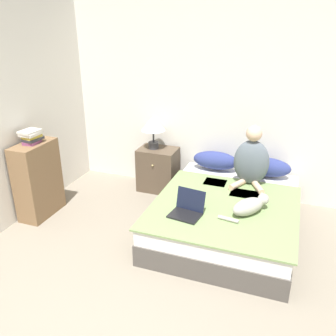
{
  "coord_description": "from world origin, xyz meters",
  "views": [
    {
      "loc": [
        0.8,
        -1.28,
        2.28
      ],
      "look_at": [
        -0.41,
        2.07,
        0.77
      ],
      "focal_mm": 38.0,
      "sensor_mm": 36.0,
      "label": 1
    }
  ],
  "objects_px": {
    "pillow_near": "(215,160)",
    "nightstand": "(158,169)",
    "book_stack_top": "(31,136)",
    "bookshelf": "(38,180)",
    "person_sitting": "(251,160)",
    "table_lamp": "(153,125)",
    "pillow_far": "(267,167)",
    "bed": "(227,215)",
    "cat_tabby": "(250,206)",
    "laptop_open": "(187,210)"
  },
  "relations": [
    {
      "from": "bed",
      "to": "laptop_open",
      "type": "xyz_separation_m",
      "value": [
        -0.33,
        -0.48,
        0.26
      ]
    },
    {
      "from": "nightstand",
      "to": "bookshelf",
      "type": "height_order",
      "value": "bookshelf"
    },
    {
      "from": "book_stack_top",
      "to": "bookshelf",
      "type": "bearing_deg",
      "value": -130.46
    },
    {
      "from": "nightstand",
      "to": "bed",
      "type": "bearing_deg",
      "value": -33.72
    },
    {
      "from": "pillow_near",
      "to": "book_stack_top",
      "type": "height_order",
      "value": "book_stack_top"
    },
    {
      "from": "cat_tabby",
      "to": "pillow_near",
      "type": "bearing_deg",
      "value": 68.51
    },
    {
      "from": "pillow_near",
      "to": "laptop_open",
      "type": "relative_size",
      "value": 1.72
    },
    {
      "from": "pillow_far",
      "to": "bookshelf",
      "type": "height_order",
      "value": "bookshelf"
    },
    {
      "from": "cat_tabby",
      "to": "person_sitting",
      "type": "bearing_deg",
      "value": 46.52
    },
    {
      "from": "pillow_near",
      "to": "nightstand",
      "type": "height_order",
      "value": "pillow_near"
    },
    {
      "from": "bookshelf",
      "to": "pillow_near",
      "type": "bearing_deg",
      "value": 31.7
    },
    {
      "from": "table_lamp",
      "to": "bookshelf",
      "type": "xyz_separation_m",
      "value": [
        -1.05,
        -1.15,
        -0.48
      ]
    },
    {
      "from": "pillow_far",
      "to": "bookshelf",
      "type": "xyz_separation_m",
      "value": [
        -2.58,
        -1.19,
        -0.07
      ]
    },
    {
      "from": "bed",
      "to": "nightstand",
      "type": "bearing_deg",
      "value": 146.28
    },
    {
      "from": "pillow_far",
      "to": "bed",
      "type": "bearing_deg",
      "value": -112.72
    },
    {
      "from": "bed",
      "to": "book_stack_top",
      "type": "xyz_separation_m",
      "value": [
        -2.25,
        -0.39,
        0.81
      ]
    },
    {
      "from": "table_lamp",
      "to": "bookshelf",
      "type": "height_order",
      "value": "table_lamp"
    },
    {
      "from": "pillow_near",
      "to": "laptop_open",
      "type": "bearing_deg",
      "value": -89.89
    },
    {
      "from": "book_stack_top",
      "to": "table_lamp",
      "type": "bearing_deg",
      "value": 47.61
    },
    {
      "from": "pillow_near",
      "to": "person_sitting",
      "type": "height_order",
      "value": "person_sitting"
    },
    {
      "from": "laptop_open",
      "to": "nightstand",
      "type": "height_order",
      "value": "laptop_open"
    },
    {
      "from": "cat_tabby",
      "to": "laptop_open",
      "type": "relative_size",
      "value": 1.33
    },
    {
      "from": "person_sitting",
      "to": "book_stack_top",
      "type": "height_order",
      "value": "person_sitting"
    },
    {
      "from": "bed",
      "to": "person_sitting",
      "type": "bearing_deg",
      "value": 71.18
    },
    {
      "from": "pillow_far",
      "to": "book_stack_top",
      "type": "bearing_deg",
      "value": -155.38
    },
    {
      "from": "pillow_far",
      "to": "table_lamp",
      "type": "height_order",
      "value": "table_lamp"
    },
    {
      "from": "bed",
      "to": "pillow_far",
      "type": "height_order",
      "value": "pillow_far"
    },
    {
      "from": "cat_tabby",
      "to": "book_stack_top",
      "type": "relative_size",
      "value": 1.85
    },
    {
      "from": "bed",
      "to": "bookshelf",
      "type": "relative_size",
      "value": 2.04
    },
    {
      "from": "table_lamp",
      "to": "book_stack_top",
      "type": "xyz_separation_m",
      "value": [
        -1.05,
        -1.15,
        0.07
      ]
    },
    {
      "from": "bed",
      "to": "table_lamp",
      "type": "xyz_separation_m",
      "value": [
        -1.2,
        0.76,
        0.74
      ]
    },
    {
      "from": "table_lamp",
      "to": "laptop_open",
      "type": "bearing_deg",
      "value": -54.96
    },
    {
      "from": "bed",
      "to": "laptop_open",
      "type": "height_order",
      "value": "laptop_open"
    },
    {
      "from": "person_sitting",
      "to": "table_lamp",
      "type": "relative_size",
      "value": 1.59
    },
    {
      "from": "cat_tabby",
      "to": "book_stack_top",
      "type": "xyz_separation_m",
      "value": [
        -2.52,
        -0.14,
        0.51
      ]
    },
    {
      "from": "bed",
      "to": "nightstand",
      "type": "height_order",
      "value": "nightstand"
    },
    {
      "from": "cat_tabby",
      "to": "table_lamp",
      "type": "distance_m",
      "value": 1.83
    },
    {
      "from": "nightstand",
      "to": "laptop_open",
      "type": "bearing_deg",
      "value": -56.93
    },
    {
      "from": "cat_tabby",
      "to": "bookshelf",
      "type": "xyz_separation_m",
      "value": [
        -2.52,
        -0.15,
        -0.04
      ]
    },
    {
      "from": "pillow_far",
      "to": "bookshelf",
      "type": "distance_m",
      "value": 2.84
    },
    {
      "from": "bookshelf",
      "to": "book_stack_top",
      "type": "height_order",
      "value": "book_stack_top"
    },
    {
      "from": "person_sitting",
      "to": "table_lamp",
      "type": "height_order",
      "value": "person_sitting"
    },
    {
      "from": "bed",
      "to": "bookshelf",
      "type": "height_order",
      "value": "bookshelf"
    },
    {
      "from": "bookshelf",
      "to": "book_stack_top",
      "type": "xyz_separation_m",
      "value": [
        0.0,
        0.0,
        0.55
      ]
    },
    {
      "from": "pillow_far",
      "to": "table_lamp",
      "type": "xyz_separation_m",
      "value": [
        -1.53,
        -0.03,
        0.41
      ]
    },
    {
      "from": "cat_tabby",
      "to": "pillow_far",
      "type": "bearing_deg",
      "value": 34.94
    },
    {
      "from": "bed",
      "to": "table_lamp",
      "type": "bearing_deg",
      "value": 147.66
    },
    {
      "from": "pillow_far",
      "to": "bookshelf",
      "type": "relative_size",
      "value": 0.64
    },
    {
      "from": "pillow_far",
      "to": "table_lamp",
      "type": "bearing_deg",
      "value": -178.73
    },
    {
      "from": "bed",
      "to": "cat_tabby",
      "type": "distance_m",
      "value": 0.47
    }
  ]
}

